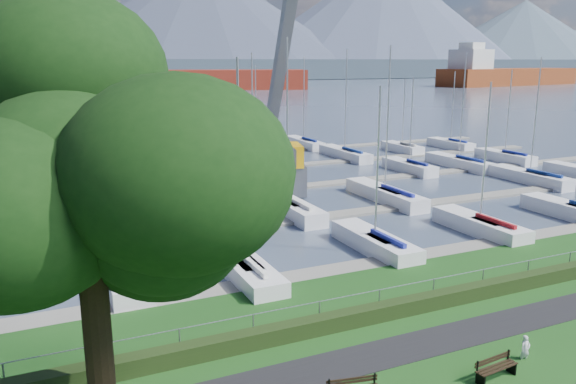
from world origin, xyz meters
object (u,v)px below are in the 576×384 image
tree (90,181)px  crane (284,129)px  bench_right (496,368)px  person (526,346)px

tree → crane: bearing=58.5°
bench_right → crane: bearing=74.5°
bench_right → person: 2.08m
person → crane: bearing=86.0°
bench_right → person: size_ratio=1.63×
bench_right → tree: size_ratio=0.14×
person → crane: crane is taller
person → crane: 30.87m
tree → crane: 35.83m
bench_right → tree: 15.31m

